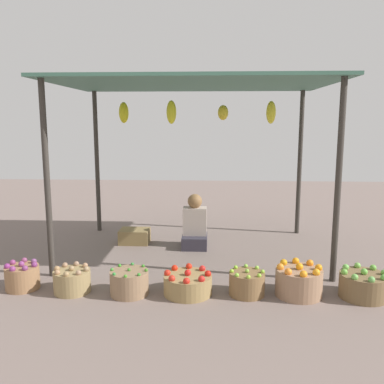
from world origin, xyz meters
The scene contains 11 objects.
ground_plane centered at (0.00, 0.00, 0.00)m, with size 14.00×14.00×0.00m, color slate.
market_stall_structure centered at (0.00, 0.01, 2.16)m, with size 3.59×2.38×2.33m.
vendor_person centered at (0.00, 0.20, 0.30)m, with size 0.36×0.44×0.78m.
basket_purple_onions centered at (-1.82, -1.43, 0.14)m, with size 0.36×0.36×0.31m.
basket_potatoes centered at (-1.25, -1.50, 0.13)m, with size 0.39×0.39×0.29m.
basket_green_chilies centered at (-0.62, -1.52, 0.13)m, with size 0.41×0.41×0.29m.
basket_red_tomatoes centered at (0.00, -1.49, 0.11)m, with size 0.51×0.51×0.27m.
basket_limes centered at (0.63, -1.47, 0.13)m, with size 0.38×0.38×0.28m.
basket_oranges centered at (1.17, -1.46, 0.15)m, with size 0.49×0.49×0.35m.
basket_green_apples centered at (1.83, -1.48, 0.13)m, with size 0.49×0.49×0.31m.
wooden_crate_near_vendor centered at (-0.91, 0.34, 0.11)m, with size 0.44×0.34×0.21m, color olive.
Camera 1 is at (0.26, -5.65, 1.82)m, focal length 38.77 mm.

